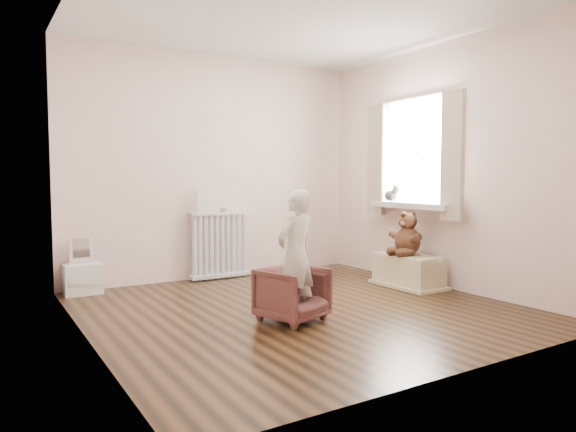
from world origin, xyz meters
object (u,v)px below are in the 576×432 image
radiator (220,245)px  toy_bench (408,268)px  teddy_bear (408,225)px  armchair (293,294)px  child (296,255)px  toy_vanity (82,267)px  plush_cat (392,193)px

radiator → toy_bench: 2.16m
teddy_bear → armchair: bearing=-165.2°
armchair → teddy_bear: size_ratio=1.05×
armchair → teddy_bear: teddy_bear is taller
child → toy_bench: (1.79, 0.54, -0.35)m
armchair → toy_bench: (1.79, 0.49, -0.02)m
toy_vanity → plush_cat: 3.45m
toy_bench → teddy_bear: (-0.03, -0.01, 0.47)m
armchair → child: size_ratio=0.46×
radiator → child: child is taller
radiator → toy_vanity: 1.53m
toy_bench → toy_vanity: bearing=154.5°
armchair → teddy_bear: 1.89m
toy_vanity → plush_cat: bearing=-17.9°
toy_bench → armchair: bearing=-164.7°
toy_vanity → child: (1.28, -2.01, 0.27)m
armchair → toy_bench: armchair is taller
plush_cat → child: bearing=-166.2°
toy_vanity → child: child is taller
radiator → teddy_bear: size_ratio=1.67×
radiator → child: 2.06m
child → armchair: bearing=-107.2°
toy_vanity → armchair: (1.28, -1.96, -0.05)m
teddy_bear → plush_cat: 0.57m
teddy_bear → plush_cat: size_ratio=2.01×
toy_vanity → toy_bench: toy_vanity is taller
armchair → plush_cat: (1.93, 0.92, 0.78)m
radiator → toy_bench: bearing=-44.0°
child → toy_bench: 1.90m
toy_vanity → radiator: bearing=1.1°
teddy_bear → toy_bench: bearing=15.0°
toy_vanity → child: bearing=-57.5°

